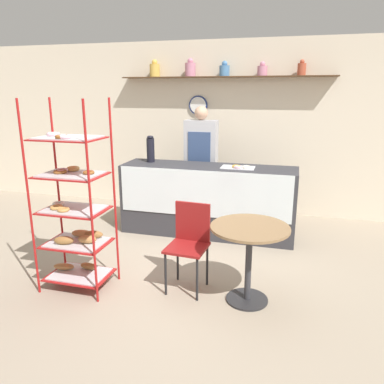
{
  "coord_description": "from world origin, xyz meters",
  "views": [
    {
      "loc": [
        1.1,
        -3.55,
        1.95
      ],
      "look_at": [
        0.0,
        0.45,
        0.81
      ],
      "focal_mm": 35.0,
      "sensor_mm": 36.0,
      "label": 1
    }
  ],
  "objects_px": {
    "cafe_table": "(249,245)",
    "donut_tray_counter": "(239,167)",
    "cafe_chair": "(190,237)",
    "person_worker": "(201,160)",
    "pastry_rack": "(74,211)",
    "coffee_carafe": "(151,149)"
  },
  "relations": [
    {
      "from": "cafe_table",
      "to": "donut_tray_counter",
      "type": "xyz_separation_m",
      "value": [
        -0.34,
        1.57,
        0.41
      ]
    },
    {
      "from": "cafe_chair",
      "to": "donut_tray_counter",
      "type": "relative_size",
      "value": 2.0
    },
    {
      "from": "person_worker",
      "to": "cafe_chair",
      "type": "xyz_separation_m",
      "value": [
        0.39,
        -2.01,
        -0.41
      ]
    },
    {
      "from": "pastry_rack",
      "to": "cafe_table",
      "type": "height_order",
      "value": "pastry_rack"
    },
    {
      "from": "coffee_carafe",
      "to": "donut_tray_counter",
      "type": "relative_size",
      "value": 0.87
    },
    {
      "from": "person_worker",
      "to": "coffee_carafe",
      "type": "xyz_separation_m",
      "value": [
        -0.62,
        -0.44,
        0.2
      ]
    },
    {
      "from": "coffee_carafe",
      "to": "donut_tray_counter",
      "type": "height_order",
      "value": "coffee_carafe"
    },
    {
      "from": "cafe_chair",
      "to": "coffee_carafe",
      "type": "relative_size",
      "value": 2.32
    },
    {
      "from": "cafe_chair",
      "to": "coffee_carafe",
      "type": "distance_m",
      "value": 1.96
    },
    {
      "from": "coffee_carafe",
      "to": "person_worker",
      "type": "bearing_deg",
      "value": 35.38
    },
    {
      "from": "cafe_table",
      "to": "donut_tray_counter",
      "type": "bearing_deg",
      "value": 102.25
    },
    {
      "from": "coffee_carafe",
      "to": "donut_tray_counter",
      "type": "distance_m",
      "value": 1.29
    },
    {
      "from": "person_worker",
      "to": "cafe_chair",
      "type": "relative_size",
      "value": 1.99
    },
    {
      "from": "pastry_rack",
      "to": "cafe_chair",
      "type": "bearing_deg",
      "value": 14.93
    },
    {
      "from": "cafe_table",
      "to": "cafe_chair",
      "type": "height_order",
      "value": "cafe_chair"
    },
    {
      "from": "coffee_carafe",
      "to": "donut_tray_counter",
      "type": "bearing_deg",
      "value": -5.29
    },
    {
      "from": "cafe_table",
      "to": "cafe_chair",
      "type": "relative_size",
      "value": 0.87
    },
    {
      "from": "cafe_chair",
      "to": "cafe_table",
      "type": "bearing_deg",
      "value": -7.86
    },
    {
      "from": "cafe_chair",
      "to": "donut_tray_counter",
      "type": "height_order",
      "value": "donut_tray_counter"
    },
    {
      "from": "pastry_rack",
      "to": "cafe_table",
      "type": "relative_size",
      "value": 2.49
    },
    {
      "from": "cafe_chair",
      "to": "donut_tray_counter",
      "type": "distance_m",
      "value": 1.54
    },
    {
      "from": "person_worker",
      "to": "cafe_chair",
      "type": "bearing_deg",
      "value": -79.05
    }
  ]
}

